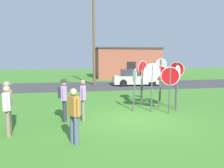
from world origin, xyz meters
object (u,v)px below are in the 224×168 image
object	(u,v)px
stop_sign_leaning_left	(176,77)
stop_sign_far_back	(161,73)
utility_pole	(94,35)
stop_sign_rear_left	(141,81)
person_holding_notes	(64,97)
stop_sign_rear_right	(143,74)
parked_car_on_street	(135,78)
person_near_signs	(8,103)
stop_sign_leaning_right	(170,82)
person_in_blue	(74,113)
stop_sign_nearest	(152,78)
stop_sign_center_cluster	(160,79)
person_on_left	(8,108)
stop_sign_low_front	(134,82)
stop_sign_tallest	(177,80)
person_with_sunhat	(83,98)

from	to	relation	value
stop_sign_leaning_left	stop_sign_far_back	distance (m)	1.13
utility_pole	stop_sign_rear_left	distance (m)	9.58
person_holding_notes	stop_sign_rear_right	bearing A→B (deg)	33.75
stop_sign_leaning_left	stop_sign_rear_right	distance (m)	1.97
parked_car_on_street	person_near_signs	bearing A→B (deg)	-125.36
stop_sign_leaning_right	person_in_blue	xyz separation A→B (m)	(-4.31, -2.74, -0.55)
stop_sign_leaning_left	stop_sign_nearest	xyz separation A→B (m)	(-1.48, -0.47, -0.03)
stop_sign_center_cluster	stop_sign_far_back	bearing A→B (deg)	64.47
stop_sign_nearest	stop_sign_leaning_right	xyz separation A→B (m)	(0.69, -0.49, -0.11)
stop_sign_rear_right	person_on_left	xyz separation A→B (m)	(-5.94, -4.12, -0.73)
stop_sign_leaning_right	stop_sign_low_front	bearing A→B (deg)	152.35
utility_pole	stop_sign_rear_left	size ratio (longest dim) A/B	4.56
stop_sign_far_back	person_in_blue	bearing A→B (deg)	-134.69
stop_sign_tallest	stop_sign_center_cluster	bearing A→B (deg)	131.28
stop_sign_rear_left	stop_sign_nearest	xyz separation A→B (m)	(0.07, -1.38, 0.28)
person_with_sunhat	person_near_signs	distance (m)	2.77
stop_sign_leaning_left	stop_sign_far_back	world-z (taller)	stop_sign_far_back
stop_sign_tallest	stop_sign_leaning_left	size ratio (longest dim) A/B	0.93
stop_sign_rear_right	person_in_blue	distance (m)	6.45
parked_car_on_street	stop_sign_tallest	size ratio (longest dim) A/B	1.99
utility_pole	stop_sign_tallest	xyz separation A→B (m)	(3.17, -10.13, -3.13)
stop_sign_low_front	person_holding_notes	bearing A→B (deg)	-160.60
utility_pole	stop_sign_nearest	xyz separation A→B (m)	(1.85, -10.19, -3.04)
stop_sign_far_back	person_on_left	bearing A→B (deg)	-151.56
utility_pole	person_near_signs	size ratio (longest dim) A/B	5.14
stop_sign_center_cluster	person_with_sunhat	bearing A→B (deg)	-158.08
stop_sign_tallest	stop_sign_low_front	bearing A→B (deg)	174.12
person_near_signs	stop_sign_nearest	bearing A→B (deg)	14.27
stop_sign_rear_left	stop_sign_low_front	xyz separation A→B (m)	(-0.70, -1.11, 0.07)
stop_sign_rear_left	person_holding_notes	distance (m)	4.59
stop_sign_leaning_right	person_in_blue	world-z (taller)	stop_sign_leaning_right
parked_car_on_street	person_holding_notes	xyz separation A→B (m)	(-6.03, -10.56, 0.32)
stop_sign_center_cluster	stop_sign_far_back	distance (m)	0.90
person_in_blue	stop_sign_rear_left	bearing A→B (deg)	52.38
stop_sign_leaning_right	person_near_signs	xyz separation A→B (m)	(-6.65, -1.02, -0.51)
person_near_signs	utility_pole	bearing A→B (deg)	70.65
stop_sign_far_back	person_with_sunhat	distance (m)	5.04
stop_sign_nearest	person_in_blue	size ratio (longest dim) A/B	1.37
stop_sign_low_front	person_in_blue	world-z (taller)	stop_sign_low_front
stop_sign_nearest	person_in_blue	world-z (taller)	stop_sign_nearest
stop_sign_tallest	stop_sign_nearest	size ratio (longest dim) A/B	0.95
stop_sign_nearest	stop_sign_rear_right	world-z (taller)	stop_sign_rear_right
stop_sign_nearest	stop_sign_rear_right	bearing A→B (deg)	85.07
stop_sign_low_front	person_near_signs	size ratio (longest dim) A/B	1.19
stop_sign_rear_left	person_holding_notes	xyz separation A→B (m)	(-3.98, -2.26, -0.32)
person_on_left	stop_sign_tallest	bearing A→B (deg)	17.54
person_in_blue	person_near_signs	size ratio (longest dim) A/B	0.97
stop_sign_leaning_left	stop_sign_rear_left	bearing A→B (deg)	149.72
stop_sign_low_front	person_with_sunhat	size ratio (longest dim) A/B	1.23
stop_sign_rear_right	person_holding_notes	xyz separation A→B (m)	(-4.21, -2.81, -0.67)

